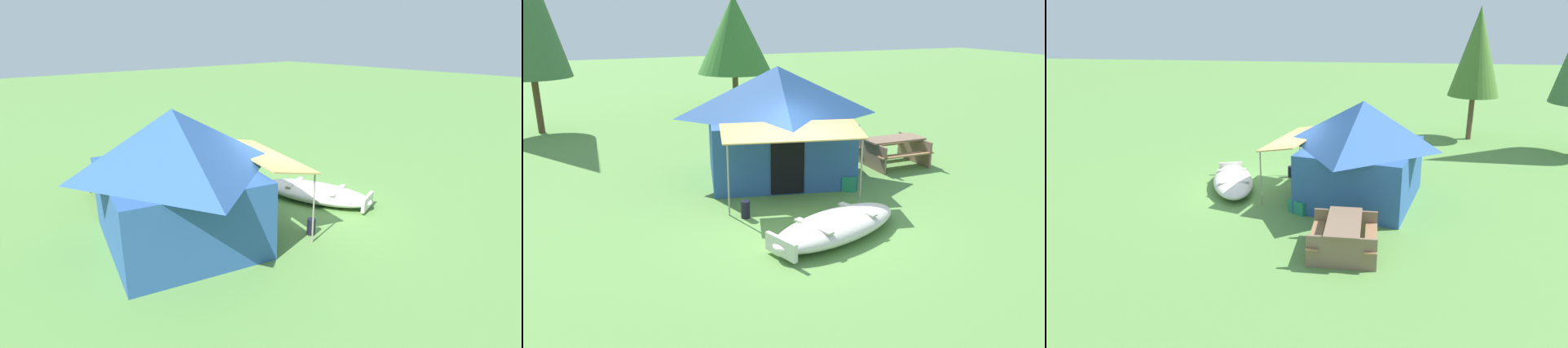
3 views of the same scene
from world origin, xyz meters
TOP-DOWN VIEW (x-y plane):
  - ground_plane at (0.00, 0.00)m, footprint 80.00×80.00m
  - beached_rowboat at (0.08, -1.16)m, footprint 3.16×2.03m
  - canvas_cabin_tent at (0.49, 2.61)m, footprint 4.18×4.62m
  - picnic_table at (3.78, 2.35)m, footprint 1.62×1.44m
  - cooler_box at (1.69, 1.07)m, footprint 0.57×0.62m
  - fuel_can at (-1.15, 0.37)m, footprint 0.21×0.21m

SIDE VIEW (x-z plane):
  - ground_plane at x=0.00m, z-range 0.00..0.00m
  - cooler_box at x=1.69m, z-range 0.00..0.36m
  - fuel_can at x=-1.15m, z-range 0.00..0.36m
  - beached_rowboat at x=0.08m, z-range 0.01..0.44m
  - picnic_table at x=3.78m, z-range 0.08..0.83m
  - canvas_cabin_tent at x=0.49m, z-range 0.05..2.81m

